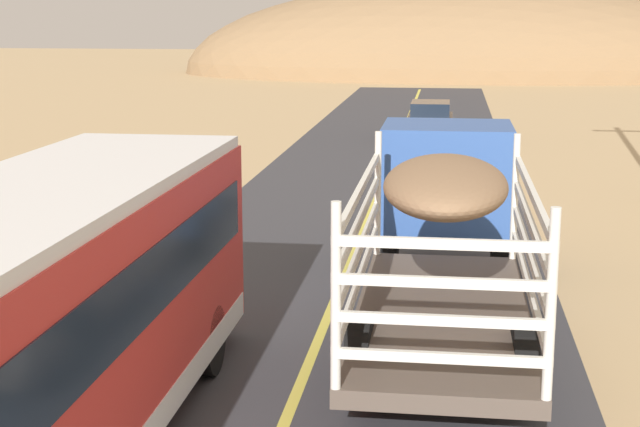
# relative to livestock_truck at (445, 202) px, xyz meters

# --- Properties ---
(livestock_truck) EXTENTS (2.53, 9.70, 3.02)m
(livestock_truck) POSITION_rel_livestock_truck_xyz_m (0.00, 0.00, 0.00)
(livestock_truck) COLOR #3359A5
(livestock_truck) RESTS_ON road_surface
(bus) EXTENTS (2.54, 10.00, 3.21)m
(bus) POSITION_rel_livestock_truck_xyz_m (-4.39, -7.34, -0.04)
(bus) COLOR red
(bus) RESTS_ON road_surface
(car_far) EXTENTS (1.80, 4.40, 1.46)m
(car_far) POSITION_rel_livestock_truck_xyz_m (-0.74, 22.14, -1.10)
(car_far) COLOR black
(car_far) RESTS_ON road_surface
(boulder_near_shoulder) EXTENTS (1.26, 1.75, 0.76)m
(boulder_near_shoulder) POSITION_rel_livestock_truck_xyz_m (-9.59, 12.02, -1.41)
(boulder_near_shoulder) COLOR #756656
(boulder_near_shoulder) RESTS_ON ground
(distant_hill) EXTENTS (45.94, 21.78, 14.78)m
(distant_hill) POSITION_rel_livestock_truck_xyz_m (1.36, 61.63, -1.79)
(distant_hill) COLOR #8D6E4C
(distant_hill) RESTS_ON ground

